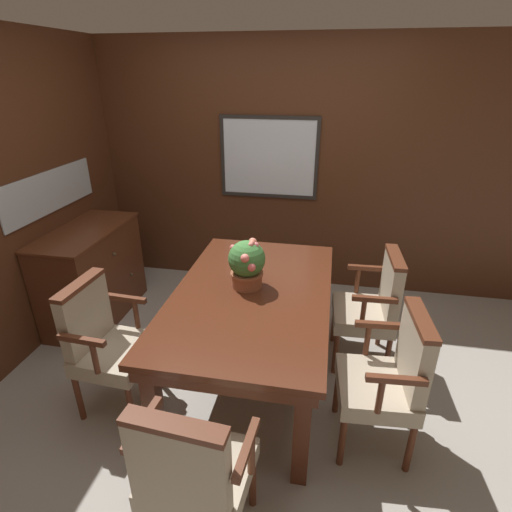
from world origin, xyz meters
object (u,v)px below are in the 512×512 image
object	(u,v)px
chair_head_near	(192,471)
sideboard_cabinet	(92,274)
potted_plant	(247,263)
dining_table	(252,303)
chair_right_far	(373,304)
chair_left_near	(105,340)
chair_right_near	(390,375)

from	to	relation	value
chair_head_near	sideboard_cabinet	distance (m)	2.38
chair_head_near	potted_plant	xyz separation A→B (m)	(-0.02, 1.27, 0.42)
dining_table	chair_head_near	world-z (taller)	chair_head_near
chair_head_near	potted_plant	distance (m)	1.34
potted_plant	dining_table	bearing A→B (deg)	-56.09
chair_right_far	chair_left_near	xyz separation A→B (m)	(-1.77, -0.79, 0.00)
chair_right_far	chair_left_near	bearing A→B (deg)	-68.22
chair_head_near	potted_plant	world-z (taller)	potted_plant
dining_table	sideboard_cabinet	size ratio (longest dim) A/B	1.64
chair_right_near	chair_left_near	bearing A→B (deg)	-94.27
chair_left_near	sideboard_cabinet	world-z (taller)	chair_left_near
dining_table	chair_head_near	distance (m)	1.21
chair_right_far	sideboard_cabinet	bearing A→B (deg)	-96.53
dining_table	chair_right_far	xyz separation A→B (m)	(0.86, 0.39, -0.14)
chair_right_near	sideboard_cabinet	world-z (taller)	chair_right_near
chair_head_near	chair_left_near	world-z (taller)	same
sideboard_cabinet	chair_left_near	bearing A→B (deg)	-54.48
chair_left_near	potted_plant	world-z (taller)	potted_plant
sideboard_cabinet	chair_right_near	bearing A→B (deg)	-21.23
chair_left_near	potted_plant	distance (m)	1.07
chair_right_near	chair_head_near	distance (m)	1.23
dining_table	chair_head_near	size ratio (longest dim) A/B	1.86
chair_head_near	chair_right_far	bearing A→B (deg)	-114.77
chair_head_near	chair_right_far	world-z (taller)	same
chair_right_near	potted_plant	world-z (taller)	potted_plant
chair_head_near	chair_right_far	xyz separation A→B (m)	(0.89, 1.60, 0.00)
potted_plant	sideboard_cabinet	distance (m)	1.71
dining_table	sideboard_cabinet	xyz separation A→B (m)	(-1.61, 0.57, -0.22)
dining_table	chair_right_far	size ratio (longest dim) A/B	1.86
dining_table	potted_plant	xyz separation A→B (m)	(-0.05, 0.07, 0.27)
chair_head_near	chair_left_near	bearing A→B (deg)	-37.89
chair_right_near	chair_right_far	xyz separation A→B (m)	(-0.04, 0.79, 0.00)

